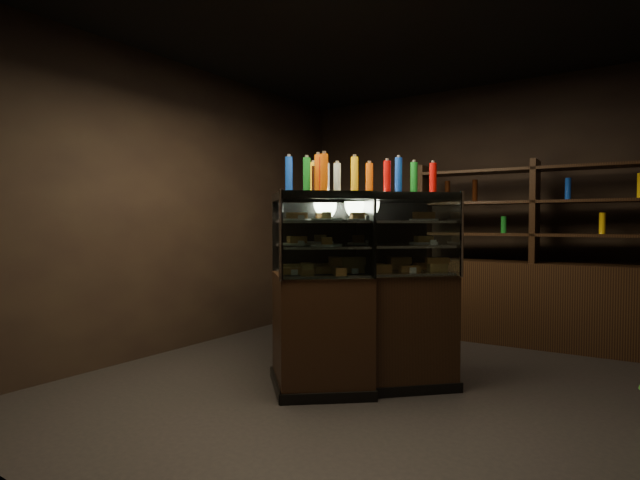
# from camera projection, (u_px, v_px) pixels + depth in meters

# --- Properties ---
(ground) EXTENTS (5.00, 5.00, 0.00)m
(ground) POSITION_uv_depth(u_px,v_px,m) (405.00, 387.00, 4.02)
(ground) COLOR black
(ground) RESTS_ON ground
(room_shell) EXTENTS (5.02, 5.02, 3.01)m
(room_shell) POSITION_uv_depth(u_px,v_px,m) (407.00, 146.00, 3.96)
(room_shell) COLOR black
(room_shell) RESTS_ON ground
(display_case) EXTENTS (1.94, 1.57, 1.57)m
(display_case) POSITION_uv_depth(u_px,v_px,m) (340.00, 318.00, 4.22)
(display_case) COLOR black
(display_case) RESTS_ON ground
(food_display) EXTENTS (1.47, 1.10, 0.48)m
(food_display) POSITION_uv_depth(u_px,v_px,m) (340.00, 242.00, 4.19)
(food_display) COLOR #C27845
(food_display) RESTS_ON display_case
(bottles_top) EXTENTS (1.29, 0.96, 0.30)m
(bottles_top) POSITION_uv_depth(u_px,v_px,m) (340.00, 178.00, 4.18)
(bottles_top) COLOR #B20C0A
(bottles_top) RESTS_ON display_case
(back_shelving) EXTENTS (2.52, 0.56, 2.00)m
(back_shelving) POSITION_uv_depth(u_px,v_px,m) (534.00, 290.00, 5.38)
(back_shelving) COLOR black
(back_shelving) RESTS_ON ground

